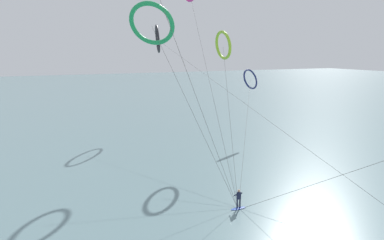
{
  "coord_description": "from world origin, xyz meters",
  "views": [
    {
      "loc": [
        -9.13,
        2.88,
        12.89
      ],
      "look_at": [
        0.0,
        23.43,
        8.42
      ],
      "focal_mm": 32.29,
      "sensor_mm": 36.0,
      "label": 1
    }
  ],
  "objects_px": {
    "kite_navy": "(250,79)",
    "kite_lime": "(223,45)",
    "kite_emerald": "(152,24)",
    "surfer_cobalt": "(239,200)",
    "kite_charcoal": "(158,39)"
  },
  "relations": [
    {
      "from": "kite_emerald",
      "to": "kite_lime",
      "type": "relative_size",
      "value": 0.9
    },
    {
      "from": "kite_navy",
      "to": "kite_lime",
      "type": "bearing_deg",
      "value": -173.47
    },
    {
      "from": "surfer_cobalt",
      "to": "kite_lime",
      "type": "bearing_deg",
      "value": 61.71
    },
    {
      "from": "surfer_cobalt",
      "to": "kite_lime",
      "type": "height_order",
      "value": "kite_lime"
    },
    {
      "from": "kite_emerald",
      "to": "kite_navy",
      "type": "xyz_separation_m",
      "value": [
        18.92,
        11.44,
        -6.69
      ]
    },
    {
      "from": "surfer_cobalt",
      "to": "kite_navy",
      "type": "height_order",
      "value": "kite_navy"
    },
    {
      "from": "kite_navy",
      "to": "kite_lime",
      "type": "distance_m",
      "value": 9.21
    },
    {
      "from": "kite_lime",
      "to": "kite_emerald",
      "type": "bearing_deg",
      "value": 122.0
    },
    {
      "from": "kite_emerald",
      "to": "kite_lime",
      "type": "xyz_separation_m",
      "value": [
        12.07,
        7.7,
        -1.79
      ]
    },
    {
      "from": "surfer_cobalt",
      "to": "kite_navy",
      "type": "distance_m",
      "value": 27.15
    },
    {
      "from": "kite_charcoal",
      "to": "kite_emerald",
      "type": "distance_m",
      "value": 26.21
    },
    {
      "from": "kite_navy",
      "to": "kite_emerald",
      "type": "bearing_deg",
      "value": -170.93
    },
    {
      "from": "kite_emerald",
      "to": "kite_navy",
      "type": "height_order",
      "value": "kite_emerald"
    },
    {
      "from": "kite_navy",
      "to": "kite_charcoal",
      "type": "bearing_deg",
      "value": 105.26
    },
    {
      "from": "surfer_cobalt",
      "to": "kite_emerald",
      "type": "bearing_deg",
      "value": 108.62
    }
  ]
}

